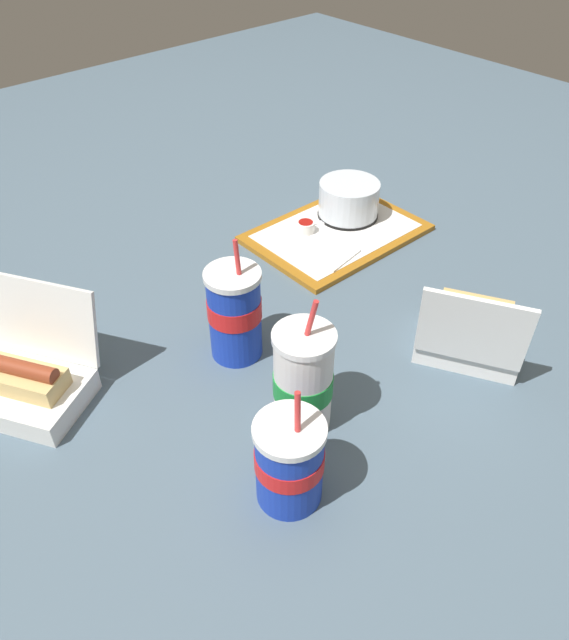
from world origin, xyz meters
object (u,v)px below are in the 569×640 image
(clamshell_hotdog_center, at_px, (24,379))
(soda_cup_back, at_px, (303,380))
(plastic_fork, at_px, (302,224))
(ketchup_cup, at_px, (306,226))
(cake_container, at_px, (349,200))
(soda_cup_center, at_px, (289,461))
(soda_cup_front, at_px, (235,313))
(food_tray, at_px, (336,233))
(clamshell_sandwich_right, at_px, (471,333))

(clamshell_hotdog_center, distance_m, soda_cup_back, 0.45)
(plastic_fork, bearing_deg, ketchup_cup, -83.28)
(cake_container, distance_m, soda_cup_center, 0.75)
(soda_cup_front, bearing_deg, soda_cup_center, -114.76)
(plastic_fork, distance_m, soda_cup_back, 0.57)
(ketchup_cup, relative_size, plastic_fork, 0.36)
(food_tray, height_order, ketchup_cup, ketchup_cup)
(ketchup_cup, height_order, soda_cup_center, soda_cup_center)
(food_tray, bearing_deg, plastic_fork, 122.10)
(food_tray, distance_m, soda_cup_front, 0.44)
(clamshell_sandwich_right, bearing_deg, cake_container, 69.50)
(clamshell_hotdog_center, relative_size, soda_cup_back, 1.08)
(soda_cup_center, xyz_separation_m, soda_cup_front, (0.13, 0.28, 0.02))
(clamshell_hotdog_center, bearing_deg, soda_cup_front, -23.29)
(soda_cup_front, bearing_deg, ketchup_cup, 29.19)
(ketchup_cup, bearing_deg, cake_container, -6.44)
(food_tray, relative_size, ketchup_cup, 9.32)
(plastic_fork, relative_size, soda_cup_back, 0.46)
(food_tray, relative_size, soda_cup_front, 1.62)
(clamshell_sandwich_right, bearing_deg, soda_cup_back, 166.52)
(clamshell_sandwich_right, height_order, soda_cup_center, soda_cup_center)
(soda_cup_back, height_order, soda_cup_front, soda_cup_back)
(plastic_fork, relative_size, clamshell_sandwich_right, 0.48)
(clamshell_hotdog_center, relative_size, soda_cup_front, 1.12)
(cake_container, distance_m, soda_cup_back, 0.62)
(soda_cup_center, height_order, soda_cup_front, soda_cup_front)
(clamshell_hotdog_center, xyz_separation_m, clamshell_sandwich_right, (0.62, -0.41, 0.00))
(clamshell_hotdog_center, distance_m, soda_cup_front, 0.35)
(clamshell_hotdog_center, xyz_separation_m, soda_cup_back, (0.30, -0.33, 0.05))
(clamshell_sandwich_right, relative_size, soda_cup_front, 0.99)
(clamshell_hotdog_center, bearing_deg, clamshell_sandwich_right, -33.33)
(clamshell_hotdog_center, bearing_deg, soda_cup_back, -48.06)
(plastic_fork, bearing_deg, clamshell_hotdog_center, -139.85)
(ketchup_cup, distance_m, clamshell_sandwich_right, 0.47)
(clamshell_hotdog_center, relative_size, soda_cup_center, 1.29)
(cake_container, relative_size, clamshell_sandwich_right, 0.61)
(cake_container, height_order, soda_cup_center, soda_cup_center)
(soda_cup_front, bearing_deg, clamshell_sandwich_right, -42.00)
(plastic_fork, bearing_deg, soda_cup_center, -101.16)
(cake_container, height_order, ketchup_cup, cake_container)
(plastic_fork, height_order, clamshell_sandwich_right, clamshell_sandwich_right)
(cake_container, bearing_deg, soda_cup_back, -142.79)
(ketchup_cup, xyz_separation_m, soda_cup_center, (-0.48, -0.47, 0.05))
(cake_container, height_order, plastic_fork, cake_container)
(soda_cup_center, bearing_deg, plastic_fork, 45.53)
(ketchup_cup, xyz_separation_m, soda_cup_front, (-0.35, -0.19, 0.06))
(food_tray, xyz_separation_m, clamshell_sandwich_right, (-0.10, -0.42, 0.04))
(soda_cup_center, bearing_deg, clamshell_sandwich_right, 1.20)
(cake_container, distance_m, soda_cup_front, 0.50)
(clamshell_sandwich_right, xyz_separation_m, soda_cup_center, (-0.43, -0.01, 0.03))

